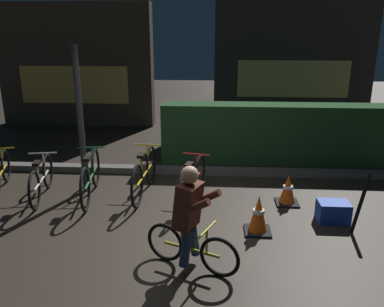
{
  "coord_description": "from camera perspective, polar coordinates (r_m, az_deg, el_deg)",
  "views": [
    {
      "loc": [
        0.57,
        -4.81,
        2.55
      ],
      "look_at": [
        0.2,
        0.6,
        0.9
      ],
      "focal_mm": 35.18,
      "sensor_mm": 36.0,
      "label": 1
    }
  ],
  "objects": [
    {
      "name": "sidewalk_curb",
      "position": [
        7.46,
        -0.69,
        -2.58
      ],
      "size": [
        12.0,
        0.24,
        0.12
      ],
      "primitive_type": "cube",
      "color": "#56544F",
      "rests_on": "ground"
    },
    {
      "name": "storefront_left",
      "position": [
        12.11,
        -17.19,
        12.56
      ],
      "size": [
        4.64,
        0.54,
        3.59
      ],
      "color": "#42382D",
      "rests_on": "ground"
    },
    {
      "name": "parked_bike_right_mid",
      "position": [
        6.12,
        0.01,
        -4.29
      ],
      "size": [
        0.48,
        1.57,
        0.74
      ],
      "rotation": [
        0.0,
        0.0,
        1.36
      ],
      "color": "black",
      "rests_on": "ground"
    },
    {
      "name": "closed_umbrella",
      "position": [
        5.67,
        24.21,
        -6.86
      ],
      "size": [
        0.29,
        0.26,
        0.82
      ],
      "primitive_type": "cylinder",
      "rotation": [
        0.0,
        0.35,
        0.71
      ],
      "color": "black",
      "rests_on": "ground"
    },
    {
      "name": "traffic_cone_near",
      "position": [
        5.27,
        10.02,
        -9.12
      ],
      "size": [
        0.36,
        0.36,
        0.54
      ],
      "color": "black",
      "rests_on": "ground"
    },
    {
      "name": "street_post",
      "position": [
        6.56,
        -16.56,
        4.67
      ],
      "size": [
        0.1,
        0.1,
        2.47
      ],
      "primitive_type": "cylinder",
      "color": "#2D2D33",
      "rests_on": "ground"
    },
    {
      "name": "cyclist",
      "position": [
        4.29,
        -0.27,
        -9.66
      ],
      "size": [
        1.11,
        0.65,
        1.25
      ],
      "rotation": [
        0.0,
        0.0,
        -0.41
      ],
      "color": "black",
      "rests_on": "ground"
    },
    {
      "name": "parked_bike_center_left",
      "position": [
        6.48,
        -15.11,
        -3.43
      ],
      "size": [
        0.46,
        1.72,
        0.8
      ],
      "rotation": [
        0.0,
        0.0,
        1.73
      ],
      "color": "black",
      "rests_on": "ground"
    },
    {
      "name": "traffic_cone_far",
      "position": [
        6.25,
        14.32,
        -5.38
      ],
      "size": [
        0.36,
        0.36,
        0.49
      ],
      "color": "black",
      "rests_on": "ground"
    },
    {
      "name": "storefront_right",
      "position": [
        12.23,
        15.05,
        13.89
      ],
      "size": [
        4.78,
        0.54,
        4.07
      ],
      "color": "#383330",
      "rests_on": "ground"
    },
    {
      "name": "blue_crate",
      "position": [
        5.9,
        20.6,
        -8.25
      ],
      "size": [
        0.44,
        0.32,
        0.3
      ],
      "primitive_type": "cube",
      "rotation": [
        0.0,
        0.0,
        0.0
      ],
      "color": "#193DB7",
      "rests_on": "ground"
    },
    {
      "name": "parked_bike_left_mid",
      "position": [
        6.74,
        -21.86,
        -3.61
      ],
      "size": [
        0.46,
        1.52,
        0.71
      ],
      "rotation": [
        0.0,
        0.0,
        1.78
      ],
      "color": "black",
      "rests_on": "ground"
    },
    {
      "name": "ground_plane",
      "position": [
        5.47,
        -2.57,
        -10.86
      ],
      "size": [
        40.0,
        40.0,
        0.0
      ],
      "primitive_type": "plane",
      "color": "#2D261E"
    },
    {
      "name": "parked_bike_leftmost",
      "position": [
        7.35,
        -27.06,
        -2.63
      ],
      "size": [
        0.58,
        1.46,
        0.71
      ],
      "rotation": [
        0.0,
        0.0,
        1.91
      ],
      "color": "black",
      "rests_on": "ground"
    },
    {
      "name": "parked_bike_center_right",
      "position": [
        6.43,
        -7.22,
        -3.06
      ],
      "size": [
        0.46,
        1.76,
        0.81
      ],
      "rotation": [
        0.0,
        0.0,
        1.54
      ],
      "color": "black",
      "rests_on": "ground"
    },
    {
      "name": "hedge_row",
      "position": [
        8.23,
        12.41,
        2.99
      ],
      "size": [
        4.8,
        0.7,
        1.25
      ],
      "primitive_type": "cube",
      "color": "#214723",
      "rests_on": "ground"
    }
  ]
}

